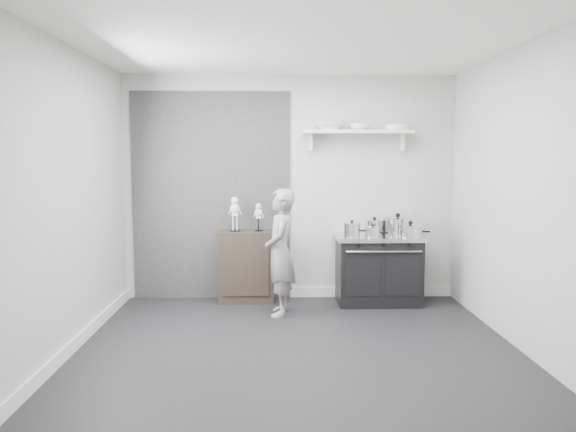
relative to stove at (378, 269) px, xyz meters
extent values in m
plane|color=black|center=(-1.03, -1.48, -0.41)|extent=(4.00, 4.00, 0.00)
cube|color=#A5A5A3|center=(-1.03, 0.32, 0.94)|extent=(4.00, 0.02, 2.70)
cube|color=#A5A5A3|center=(-1.03, -3.28, 0.94)|extent=(4.00, 0.02, 2.70)
cube|color=#A5A5A3|center=(-3.03, -1.48, 0.94)|extent=(0.02, 3.60, 2.70)
cube|color=#A5A5A3|center=(0.97, -1.48, 0.94)|extent=(0.02, 3.60, 2.70)
cube|color=silver|center=(-1.03, -1.48, 2.29)|extent=(4.00, 3.60, 0.02)
cube|color=black|center=(-1.98, 0.31, 0.84)|extent=(1.90, 0.02, 2.50)
cube|color=silver|center=(-0.03, 0.30, -0.35)|extent=(2.00, 0.03, 0.12)
cube|color=silver|center=(-3.01, -1.48, -0.35)|extent=(0.03, 3.60, 0.12)
cube|color=silver|center=(-0.23, 0.19, 1.61)|extent=(1.30, 0.26, 0.04)
cube|color=silver|center=(-0.78, 0.26, 1.49)|extent=(0.03, 0.12, 0.20)
cube|color=silver|center=(0.32, 0.26, 1.49)|extent=(0.03, 0.12, 0.20)
cube|color=black|center=(0.00, 0.00, -0.03)|extent=(0.95, 0.57, 0.76)
cube|color=silver|center=(0.00, 0.00, 0.38)|extent=(1.01, 0.61, 0.05)
cube|color=black|center=(-0.23, -0.28, -0.01)|extent=(0.40, 0.02, 0.49)
cube|color=black|center=(0.23, -0.28, -0.01)|extent=(0.40, 0.02, 0.49)
cylinder|color=silver|center=(0.00, -0.31, 0.26)|extent=(0.86, 0.02, 0.02)
cylinder|color=black|center=(-0.29, -0.30, 0.33)|extent=(0.04, 0.03, 0.04)
cylinder|color=black|center=(0.00, -0.30, 0.33)|extent=(0.04, 0.03, 0.04)
cylinder|color=black|center=(0.29, -0.30, 0.33)|extent=(0.04, 0.03, 0.04)
cube|color=black|center=(-1.56, 0.13, 0.02)|extent=(0.65, 0.38, 0.85)
imported|color=gray|center=(-1.16, -0.46, 0.28)|extent=(0.35, 0.52, 1.38)
cylinder|color=silver|center=(-0.34, -0.13, 0.47)|extent=(0.19, 0.19, 0.15)
cylinder|color=silver|center=(-0.34, -0.13, 0.56)|extent=(0.20, 0.20, 0.01)
sphere|color=black|center=(-0.34, -0.13, 0.58)|extent=(0.03, 0.03, 0.03)
cylinder|color=black|center=(-0.20, -0.13, 0.47)|extent=(0.10, 0.02, 0.02)
cylinder|color=silver|center=(-0.03, 0.15, 0.48)|extent=(0.22, 0.22, 0.15)
cylinder|color=silver|center=(-0.03, 0.15, 0.56)|extent=(0.23, 0.23, 0.01)
sphere|color=black|center=(-0.03, 0.15, 0.59)|extent=(0.04, 0.04, 0.04)
cylinder|color=black|center=(0.12, 0.15, 0.48)|extent=(0.10, 0.02, 0.02)
cylinder|color=silver|center=(0.24, 0.10, 0.49)|extent=(0.32, 0.32, 0.18)
cylinder|color=silver|center=(0.24, 0.10, 0.59)|extent=(0.33, 0.33, 0.01)
sphere|color=black|center=(0.24, 0.10, 0.63)|extent=(0.06, 0.06, 0.06)
cylinder|color=black|center=(0.44, 0.10, 0.49)|extent=(0.10, 0.02, 0.02)
cylinder|color=silver|center=(0.33, -0.17, 0.47)|extent=(0.27, 0.27, 0.13)
cylinder|color=silver|center=(0.33, -0.17, 0.54)|extent=(0.28, 0.28, 0.01)
sphere|color=black|center=(0.33, -0.17, 0.57)|extent=(0.05, 0.05, 0.05)
cylinder|color=black|center=(0.50, -0.17, 0.47)|extent=(0.10, 0.02, 0.02)
cylinder|color=silver|center=(-0.10, -0.18, 0.45)|extent=(0.18, 0.18, 0.11)
cylinder|color=silver|center=(-0.10, -0.18, 0.52)|extent=(0.18, 0.18, 0.01)
sphere|color=black|center=(-0.10, -0.18, 0.54)|extent=(0.03, 0.03, 0.03)
cylinder|color=black|center=(0.02, -0.18, 0.45)|extent=(0.10, 0.02, 0.02)
imported|color=white|center=(-0.57, 0.19, 1.67)|extent=(0.33, 0.33, 0.08)
imported|color=white|center=(-0.22, 0.19, 1.67)|extent=(0.24, 0.24, 0.08)
cylinder|color=white|center=(0.23, 0.19, 1.66)|extent=(0.28, 0.28, 0.06)
camera|label=1|loc=(-1.24, -6.48, 1.31)|focal=35.00mm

